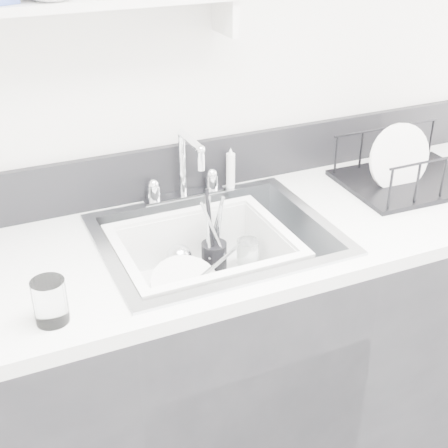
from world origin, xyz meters
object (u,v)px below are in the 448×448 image
sink (217,263)px  wash_tub (204,266)px  dish_rack (412,161)px  counter_run (217,363)px

sink → wash_tub: size_ratio=1.35×
wash_tub → dish_rack: size_ratio=1.08×
sink → dish_rack: (0.71, 0.06, 0.17)m
dish_rack → counter_run: bearing=-173.5°
counter_run → sink: 0.37m
counter_run → wash_tub: wash_tub is taller
sink → dish_rack: 0.73m
counter_run → wash_tub: 0.39m
counter_run → sink: (0.00, 0.00, 0.37)m
sink → dish_rack: size_ratio=1.47×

